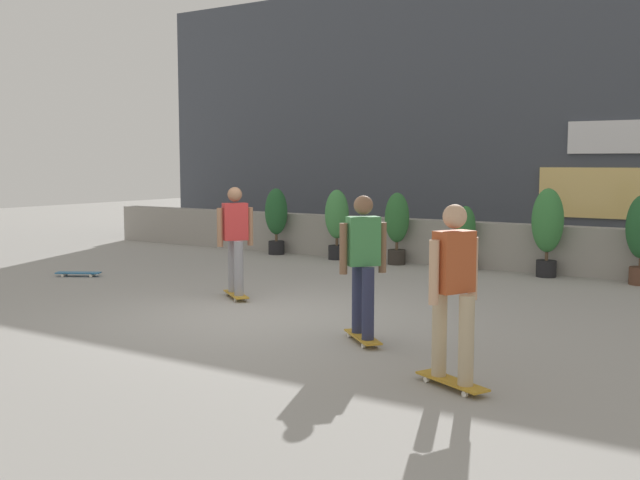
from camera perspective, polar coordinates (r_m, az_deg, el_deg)
ground_plane at (r=10.13m, az=-4.65°, el=-5.82°), size 48.00×48.00×0.00m
planter_wall at (r=15.20m, az=9.28°, el=-0.20°), size 18.00×0.40×0.90m
building_backdrop at (r=18.88m, az=14.41°, el=9.39°), size 20.00×2.08×6.50m
potted_plant_0 at (r=16.69m, az=-3.38°, el=1.83°), size 0.50×0.50×1.48m
potted_plant_1 at (r=15.79m, az=1.30°, el=1.62°), size 0.51×0.51×1.49m
potted_plant_2 at (r=15.09m, az=5.92°, el=1.30°), size 0.49×0.49×1.46m
potted_plant_3 at (r=14.50m, az=11.07°, el=0.34°), size 0.38×0.38×1.24m
potted_plant_4 at (r=13.97m, az=17.04°, el=1.10°), size 0.56×0.56×1.60m
skater_by_wall_right at (r=6.86m, az=10.19°, el=-3.58°), size 0.81×0.52×1.70m
skater_by_wall_left at (r=8.50m, az=3.32°, el=-1.66°), size 0.73×0.68×1.70m
skater_foreground at (r=11.31m, az=-6.51°, el=0.23°), size 0.77×0.63×1.70m
skateboard_near_camera at (r=14.22m, az=-18.03°, el=-2.42°), size 0.79×0.57×0.08m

